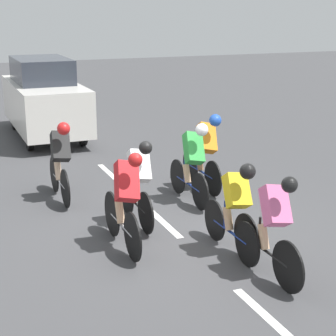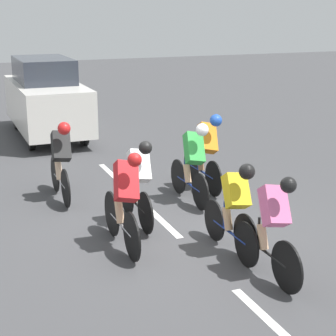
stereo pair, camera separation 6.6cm
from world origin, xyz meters
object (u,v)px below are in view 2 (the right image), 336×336
object	(u,v)px
cyclist_black	(61,159)
cyclist_white	(138,180)
cyclist_yellow	(235,205)
cyclist_green	(193,160)
support_car	(46,98)
cyclist_orange	(206,149)
cyclist_red	(125,198)
cyclist_pink	(271,224)

from	to	relation	value
cyclist_black	cyclist_white	bearing A→B (deg)	118.34
cyclist_yellow	cyclist_green	xyz separation A→B (m)	(-0.39, -2.30, 0.05)
support_car	cyclist_orange	bearing A→B (deg)	108.79
cyclist_red	support_car	bearing A→B (deg)	-92.31
cyclist_pink	cyclist_white	xyz separation A→B (m)	(1.00, -2.44, 0.01)
cyclist_yellow	cyclist_white	size ratio (longest dim) A/B	0.99
cyclist_yellow	cyclist_black	xyz separation A→B (m)	(1.81, -3.32, 0.04)
cyclist_red	cyclist_black	size ratio (longest dim) A/B	1.02
cyclist_pink	cyclist_yellow	bearing A→B (deg)	-82.92
cyclist_yellow	cyclist_red	distance (m)	1.60
support_car	cyclist_white	bearing A→B (deg)	91.40
cyclist_black	cyclist_pink	bearing A→B (deg)	114.80
cyclist_black	support_car	bearing A→B (deg)	-97.64
cyclist_pink	cyclist_red	world-z (taller)	cyclist_red
cyclist_green	cyclist_orange	xyz separation A→B (m)	(-0.56, -0.60, 0.01)
cyclist_white	cyclist_red	distance (m)	0.98
cyclist_yellow	cyclist_black	distance (m)	3.78
cyclist_orange	support_car	world-z (taller)	support_car
cyclist_black	cyclist_red	bearing A→B (deg)	99.26
cyclist_black	cyclist_yellow	bearing A→B (deg)	118.58
cyclist_white	cyclist_black	bearing A→B (deg)	-61.66
cyclist_orange	cyclist_yellow	bearing A→B (deg)	71.87
cyclist_white	cyclist_red	world-z (taller)	cyclist_red
cyclist_yellow	cyclist_orange	size ratio (longest dim) A/B	0.95
cyclist_pink	cyclist_black	size ratio (longest dim) A/B	1.02
cyclist_red	cyclist_black	distance (m)	2.57
cyclist_red	cyclist_black	xyz separation A→B (m)	(0.41, -2.54, 0.01)
cyclist_green	support_car	size ratio (longest dim) A/B	0.38
cyclist_pink	cyclist_orange	distance (m)	3.80
cyclist_green	support_car	distance (m)	6.70
cyclist_yellow	cyclist_red	world-z (taller)	cyclist_red
cyclist_yellow	cyclist_white	world-z (taller)	cyclist_white
cyclist_yellow	support_car	size ratio (longest dim) A/B	0.37
cyclist_green	cyclist_orange	world-z (taller)	cyclist_orange
cyclist_pink	support_car	xyz separation A→B (m)	(1.17, -9.64, 0.32)
cyclist_white	cyclist_orange	world-z (taller)	cyclist_orange
cyclist_pink	cyclist_red	distance (m)	2.19
cyclist_green	cyclist_black	size ratio (longest dim) A/B	1.00
cyclist_green	cyclist_yellow	bearing A→B (deg)	80.40
cyclist_yellow	support_car	world-z (taller)	support_car
cyclist_yellow	support_car	xyz separation A→B (m)	(1.07, -8.83, 0.32)
cyclist_green	cyclist_pink	bearing A→B (deg)	84.71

